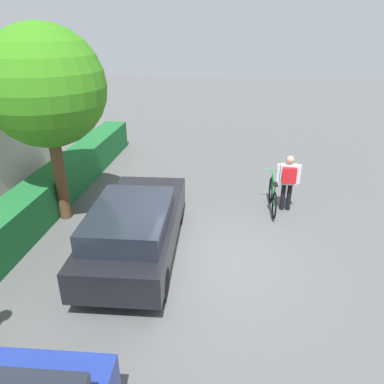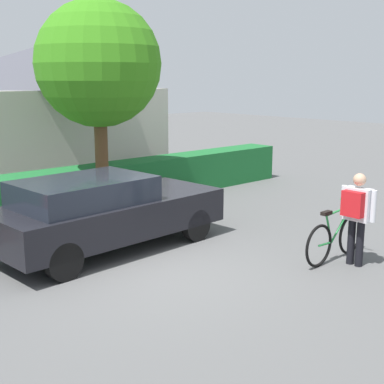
{
  "view_description": "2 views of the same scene",
  "coord_description": "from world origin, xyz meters",
  "views": [
    {
      "loc": [
        -6.83,
        -0.6,
        4.83
      ],
      "look_at": [
        1.12,
        0.39,
        1.13
      ],
      "focal_mm": 34.32,
      "sensor_mm": 36.0,
      "label": 1
    },
    {
      "loc": [
        -5.27,
        -6.64,
        3.17
      ],
      "look_at": [
        0.9,
        0.11,
        1.2
      ],
      "focal_mm": 49.94,
      "sensor_mm": 36.0,
      "label": 2
    }
  ],
  "objects": [
    {
      "name": "bicycle",
      "position": [
        2.66,
        -1.7,
        0.41
      ],
      "size": [
        1.77,
        0.5,
        1.0
      ],
      "color": "black",
      "rests_on": "ground"
    },
    {
      "name": "house_distant",
      "position": [
        2.6,
        8.55,
        2.11
      ],
      "size": [
        6.19,
        4.73,
        4.14
      ],
      "color": "beige",
      "rests_on": "ground"
    },
    {
      "name": "parked_car_far",
      "position": [
        -0.02,
        1.5,
        0.76
      ],
      "size": [
        4.48,
        1.97,
        1.42
      ],
      "color": "black",
      "rests_on": "ground"
    },
    {
      "name": "hedge_row",
      "position": [
        0.0,
        4.5,
        0.52
      ],
      "size": [
        15.96,
        0.9,
        1.04
      ],
      "primitive_type": "cube",
      "color": "#1C642D",
      "rests_on": "ground"
    },
    {
      "name": "person_rider",
      "position": [
        2.67,
        -2.07,
        0.97
      ],
      "size": [
        0.35,
        0.65,
        1.6
      ],
      "color": "black",
      "rests_on": "ground"
    },
    {
      "name": "ground_plane",
      "position": [
        0.0,
        0.0,
        0.0
      ],
      "size": [
        60.0,
        60.0,
        0.0
      ],
      "primitive_type": "plane",
      "color": "#565656"
    },
    {
      "name": "tree_kerbside",
      "position": [
        1.51,
        3.9,
        3.45
      ],
      "size": [
        2.86,
        2.86,
        4.9
      ],
      "color": "brown",
      "rests_on": "ground"
    }
  ]
}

